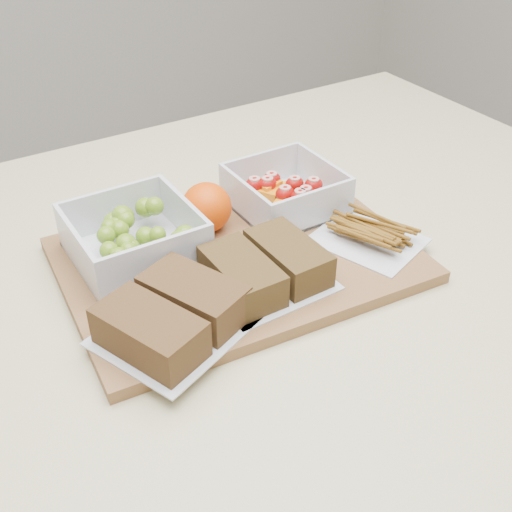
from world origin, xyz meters
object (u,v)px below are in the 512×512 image
object	(u,v)px
cutting_board	(238,260)
grape_container	(136,237)
orange	(207,207)
pretzel_bag	(369,231)
sandwich_bag_center	(265,267)
fruit_container	(285,194)
sandwich_bag_left	(172,316)

from	to	relation	value
cutting_board	grape_container	distance (m)	0.13
cutting_board	orange	xyz separation A→B (m)	(-0.00, 0.07, 0.04)
pretzel_bag	grape_container	bearing A→B (deg)	154.42
orange	sandwich_bag_center	world-z (taller)	orange
fruit_container	sandwich_bag_center	distance (m)	0.17
sandwich_bag_left	pretzel_bag	bearing A→B (deg)	5.12
sandwich_bag_center	pretzel_bag	bearing A→B (deg)	1.43
orange	sandwich_bag_left	size ratio (longest dim) A/B	0.35
fruit_container	sandwich_bag_center	xyz separation A→B (m)	(-0.11, -0.13, -0.00)
cutting_board	orange	size ratio (longest dim) A/B	6.45
fruit_container	orange	size ratio (longest dim) A/B	2.04
fruit_container	pretzel_bag	bearing A→B (deg)	-70.36
sandwich_bag_center	fruit_container	bearing A→B (deg)	48.53
grape_container	sandwich_bag_left	bearing A→B (deg)	-98.87
sandwich_bag_left	pretzel_bag	size ratio (longest dim) A/B	1.18
cutting_board	fruit_container	size ratio (longest dim) A/B	3.17
sandwich_bag_left	cutting_board	bearing A→B (deg)	33.92
grape_container	pretzel_bag	size ratio (longest dim) A/B	0.93
orange	fruit_container	bearing A→B (deg)	-4.05
grape_container	sandwich_bag_center	distance (m)	0.17
sandwich_bag_left	sandwich_bag_center	size ratio (longest dim) A/B	1.30
fruit_container	sandwich_bag_left	size ratio (longest dim) A/B	0.72
sandwich_bag_center	pretzel_bag	xyz separation A→B (m)	(0.16, 0.00, -0.01)
cutting_board	sandwich_bag_center	distance (m)	0.07
fruit_container	pretzel_bag	distance (m)	0.13
grape_container	fruit_container	bearing A→B (deg)	-0.34
cutting_board	grape_container	size ratio (longest dim) A/B	2.91
orange	sandwich_bag_left	world-z (taller)	orange
fruit_container	sandwich_bag_left	distance (m)	0.28
fruit_container	sandwich_bag_left	xyz separation A→B (m)	(-0.24, -0.15, 0.00)
orange	sandwich_bag_center	xyz separation A→B (m)	(0.00, -0.14, -0.01)
sandwich_bag_center	sandwich_bag_left	bearing A→B (deg)	-170.41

